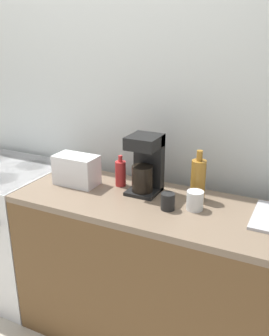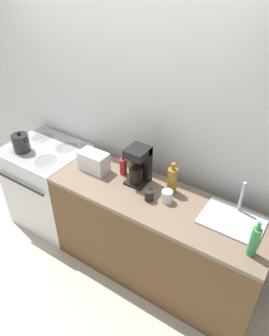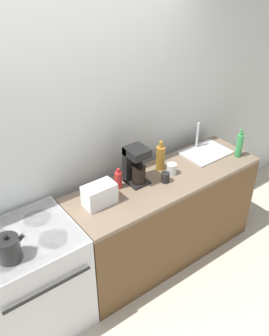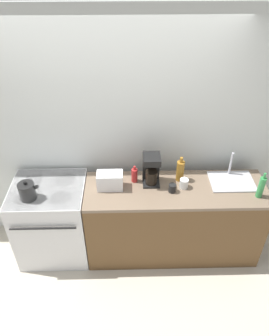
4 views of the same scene
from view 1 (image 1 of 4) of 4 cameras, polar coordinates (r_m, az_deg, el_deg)
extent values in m
cube|color=silver|center=(2.53, -3.90, 8.36)|extent=(8.00, 0.05, 2.60)
cube|color=silver|center=(2.92, -18.96, -8.55)|extent=(0.76, 0.67, 0.93)
cylinder|color=black|center=(2.53, -19.56, -1.63)|extent=(0.21, 0.21, 0.01)
cylinder|color=black|center=(2.72, -15.41, 0.31)|extent=(0.21, 0.21, 0.01)
cube|color=brown|center=(2.27, 6.35, -17.08)|extent=(1.88, 0.60, 0.90)
cube|color=#7A6651|center=(2.02, 6.86, -6.48)|extent=(1.88, 0.60, 0.04)
cube|color=white|center=(2.29, -8.83, -0.30)|extent=(0.26, 0.15, 0.18)
cube|color=black|center=(2.29, -9.89, 1.92)|extent=(0.03, 0.11, 0.01)
cube|color=black|center=(2.24, -7.99, 1.61)|extent=(0.03, 0.11, 0.01)
cube|color=black|center=(2.18, 1.46, -3.49)|extent=(0.17, 0.19, 0.02)
cube|color=black|center=(2.17, 2.23, 1.02)|extent=(0.17, 0.06, 0.34)
cube|color=black|center=(2.08, 1.53, 4.01)|extent=(0.17, 0.19, 0.07)
cylinder|color=black|center=(2.12, 1.20, -1.62)|extent=(0.12, 0.12, 0.15)
cylinder|color=#B72828|center=(2.25, -2.14, -0.86)|extent=(0.06, 0.06, 0.15)
cylinder|color=#B72828|center=(2.22, -2.17, 1.43)|extent=(0.03, 0.03, 0.04)
cylinder|color=#9E6B23|center=(2.08, 9.66, -1.85)|extent=(0.08, 0.08, 0.23)
cylinder|color=#9E6B23|center=(2.03, 9.89, 1.87)|extent=(0.03, 0.03, 0.06)
cylinder|color=black|center=(1.97, 5.10, -5.10)|extent=(0.07, 0.07, 0.09)
cylinder|color=white|center=(1.98, 9.19, -4.89)|extent=(0.09, 0.09, 0.10)
camera|label=2|loc=(0.94, 148.58, 51.05)|focal=35.00mm
camera|label=3|loc=(2.68, -80.09, 26.90)|focal=40.00mm
camera|label=4|loc=(1.88, -117.58, 37.61)|focal=35.00mm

